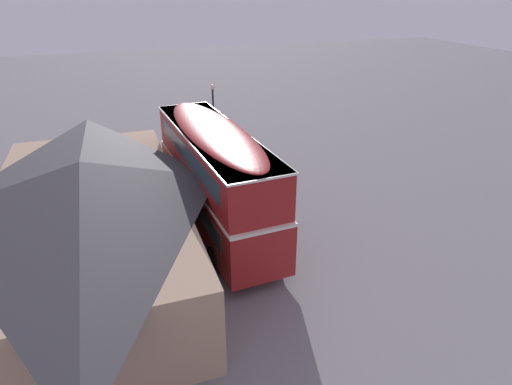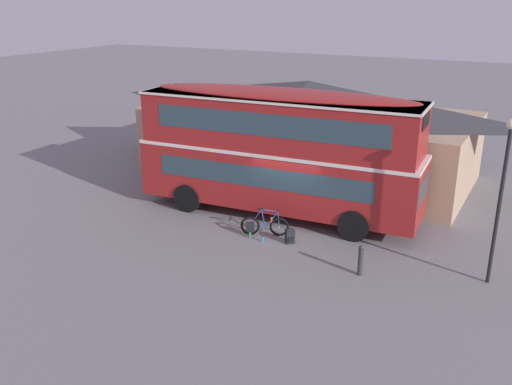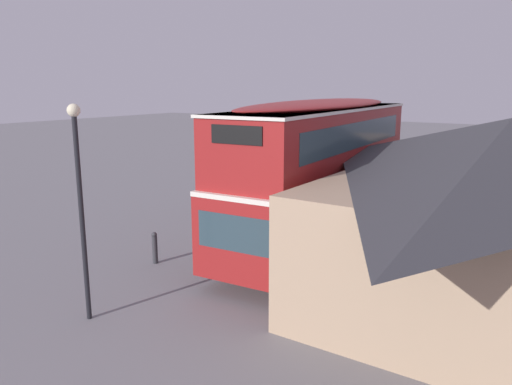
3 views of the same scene
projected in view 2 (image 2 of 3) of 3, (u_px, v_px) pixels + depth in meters
The scene contains 9 objects.
ground_plane at pixel (289, 226), 20.34m from camera, with size 120.00×120.00×0.00m, color slate.
double_decker_bus at pixel (279, 147), 20.54m from camera, with size 10.74×3.11×4.79m.
touring_bicycle at pixel (263, 226), 19.39m from camera, with size 1.60×0.84×1.02m.
backpack_on_ground at pixel (290, 235), 18.81m from camera, with size 0.35×0.35×0.55m.
water_bottle_blue_sports at pixel (262, 239), 18.98m from camera, with size 0.07×0.07×0.21m.
water_bottle_green_metal at pixel (250, 235), 19.30m from camera, with size 0.07×0.07×0.22m.
pub_building at pixel (308, 128), 25.59m from camera, with size 14.94×7.47×4.34m.
street_lamp at pixel (502, 186), 15.34m from camera, with size 0.28×0.28×4.85m.
kerb_bollard at pixel (361, 260), 16.60m from camera, with size 0.16×0.16×0.97m.
Camera 2 is at (7.71, -17.16, 7.92)m, focal length 39.13 mm.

